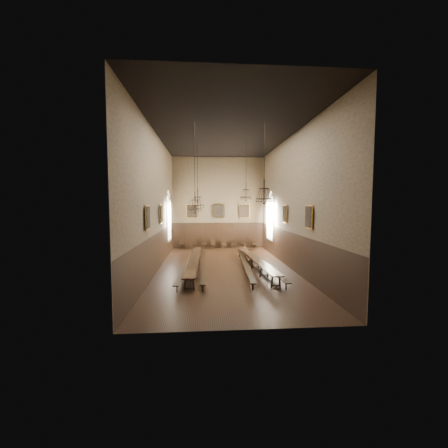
{
  "coord_description": "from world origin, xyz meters",
  "views": [
    {
      "loc": [
        -1.38,
        -18.26,
        4.43
      ],
      "look_at": [
        0.04,
        1.5,
        2.96
      ],
      "focal_mm": 22.0,
      "sensor_mm": 36.0,
      "label": 1
    }
  ],
  "objects": [
    {
      "name": "bench_right_outer",
      "position": [
        2.54,
        -0.0,
        0.29
      ],
      "size": [
        0.88,
        10.13,
        0.46
      ],
      "rotation": [
        0.0,
        0.0,
        0.06
      ],
      "color": "black",
      "rests_on": "floor"
    },
    {
      "name": "chair_1",
      "position": [
        -2.41,
        8.59,
        0.31
      ],
      "size": [
        0.54,
        0.54,
        1.03
      ],
      "rotation": [
        0.0,
        0.0,
        -0.2
      ],
      "color": "black",
      "rests_on": "floor"
    },
    {
      "name": "portrait_back_1",
      "position": [
        0.0,
        8.88,
        3.7
      ],
      "size": [
        1.1,
        0.12,
        1.4
      ],
      "color": "gold",
      "rests_on": "wall_back"
    },
    {
      "name": "bench_left_inner",
      "position": [
        -1.47,
        -0.05,
        0.28
      ],
      "size": [
        0.33,
        9.87,
        0.44
      ],
      "rotation": [
        0.0,
        0.0,
        -0.0
      ],
      "color": "black",
      "rests_on": "floor"
    },
    {
      "name": "bench_left_outer",
      "position": [
        -2.46,
        0.01,
        0.29
      ],
      "size": [
        0.96,
        10.25,
        0.46
      ],
      "rotation": [
        0.0,
        0.0,
        -0.06
      ],
      "color": "black",
      "rests_on": "floor"
    },
    {
      "name": "wall_back",
      "position": [
        0.0,
        9.01,
        4.5
      ],
      "size": [
        9.0,
        0.02,
        9.0
      ],
      "primitive_type": "cube",
      "color": "#7E6C4D",
      "rests_on": "ground"
    },
    {
      "name": "floor",
      "position": [
        0.0,
        0.0,
        -0.01
      ],
      "size": [
        9.0,
        18.0,
        0.02
      ],
      "primitive_type": "cube",
      "color": "black",
      "rests_on": "ground"
    },
    {
      "name": "portrait_left_1",
      "position": [
        -4.38,
        -3.5,
        3.7
      ],
      "size": [
        0.12,
        1.0,
        1.3
      ],
      "color": "gold",
      "rests_on": "wall_left"
    },
    {
      "name": "chair_6",
      "position": [
        2.46,
        8.57,
        0.3
      ],
      "size": [
        0.45,
        0.45,
        1.0
      ],
      "rotation": [
        0.0,
        0.0,
        -0.02
      ],
      "color": "black",
      "rests_on": "floor"
    },
    {
      "name": "table_right",
      "position": [
        2.08,
        0.0,
        0.37
      ],
      "size": [
        1.32,
        9.54,
        0.74
      ],
      "rotation": [
        0.0,
        0.0,
        0.07
      ],
      "color": "black",
      "rests_on": "floor"
    },
    {
      "name": "chair_0",
      "position": [
        -3.57,
        8.54,
        0.29
      ],
      "size": [
        0.49,
        0.49,
        0.97
      ],
      "rotation": [
        0.0,
        0.0,
        0.15
      ],
      "color": "black",
      "rests_on": "floor"
    },
    {
      "name": "bench_right_inner",
      "position": [
        1.36,
        0.21,
        0.3
      ],
      "size": [
        0.94,
        10.53,
        0.47
      ],
      "rotation": [
        0.0,
        0.0,
        -0.06
      ],
      "color": "black",
      "rests_on": "floor"
    },
    {
      "name": "ceiling",
      "position": [
        0.0,
        0.0,
        9.01
      ],
      "size": [
        9.0,
        18.0,
        0.02
      ],
      "primitive_type": "cube",
      "color": "black",
      "rests_on": "ground"
    },
    {
      "name": "portrait_back_2",
      "position": [
        2.6,
        8.88,
        3.7
      ],
      "size": [
        1.1,
        0.12,
        1.4
      ],
      "color": "gold",
      "rests_on": "wall_back"
    },
    {
      "name": "table_left",
      "position": [
        -2.08,
        -0.09,
        0.38
      ],
      "size": [
        0.88,
        9.74,
        0.76
      ],
      "rotation": [
        0.0,
        0.0,
        -0.02
      ],
      "color": "black",
      "rests_on": "floor"
    },
    {
      "name": "chair_4",
      "position": [
        0.51,
        8.49,
        0.28
      ],
      "size": [
        0.42,
        0.42,
        0.94
      ],
      "rotation": [
        0.0,
        0.0,
        -0.02
      ],
      "color": "black",
      "rests_on": "floor"
    },
    {
      "name": "chair_5",
      "position": [
        1.48,
        8.52,
        0.26
      ],
      "size": [
        0.44,
        0.44,
        0.87
      ],
      "rotation": [
        0.0,
        0.0,
        -0.16
      ],
      "color": "black",
      "rests_on": "floor"
    },
    {
      "name": "chandelier_back_left",
      "position": [
        -1.87,
        2.12,
        4.6
      ],
      "size": [
        0.95,
        0.95,
        4.86
      ],
      "color": "black",
      "rests_on": "ceiling"
    },
    {
      "name": "window_right",
      "position": [
        4.43,
        5.5,
        3.4
      ],
      "size": [
        0.2,
        2.2,
        4.6
      ],
      "primitive_type": null,
      "color": "white",
      "rests_on": "wall_right"
    },
    {
      "name": "wall_left",
      "position": [
        -4.51,
        0.0,
        4.5
      ],
      "size": [
        0.02,
        18.0,
        9.0
      ],
      "primitive_type": "cube",
      "color": "#7E6C4D",
      "rests_on": "ground"
    },
    {
      "name": "chair_2",
      "position": [
        -1.4,
        8.55,
        0.27
      ],
      "size": [
        0.48,
        0.48,
        0.91
      ],
      "rotation": [
        0.0,
        0.0,
        -0.23
      ],
      "color": "black",
      "rests_on": "floor"
    },
    {
      "name": "wall_front",
      "position": [
        0.0,
        -9.01,
        4.5
      ],
      "size": [
        9.0,
        0.02,
        9.0
      ],
      "primitive_type": "cube",
      "color": "#7E6C4D",
      "rests_on": "ground"
    },
    {
      "name": "chair_7",
      "position": [
        3.58,
        8.47,
        0.27
      ],
      "size": [
        0.41,
        0.41,
        0.89
      ],
      "rotation": [
        0.0,
        0.0,
        -0.06
      ],
      "color": "black",
      "rests_on": "floor"
    },
    {
      "name": "portrait_right_0",
      "position": [
        4.38,
        1.0,
        3.7
      ],
      "size": [
        0.12,
        1.0,
        1.3
      ],
      "color": "gold",
      "rests_on": "wall_right"
    },
    {
      "name": "portrait_back_0",
      "position": [
        -2.6,
        8.88,
        3.7
      ],
      "size": [
        1.1,
        0.12,
        1.4
      ],
      "color": "gold",
      "rests_on": "wall_back"
    },
    {
      "name": "chair_3",
      "position": [
        -0.55,
        8.54,
        0.27
      ],
      "size": [
        0.46,
        0.46,
        0.89
      ],
      "rotation": [
        0.0,
        0.0,
        0.17
      ],
      "color": "black",
      "rests_on": "floor"
    },
    {
      "name": "window_left",
      "position": [
        -4.43,
        5.5,
        3.4
      ],
      "size": [
        0.2,
        2.2,
        4.6
      ],
      "primitive_type": null,
      "color": "white",
      "rests_on": "wall_left"
    },
    {
      "name": "chandelier_front_right",
      "position": [
        2.02,
        -2.75,
        4.98
      ],
      "size": [
        0.92,
        0.92,
        4.46
      ],
      "color": "black",
      "rests_on": "ceiling"
    },
    {
      "name": "wainscot_panelling",
      "position": [
        0.0,
        0.0,
        1.25
      ],
      "size": [
        9.0,
        18.0,
        2.5
      ],
      "primitive_type": null,
      "color": "black",
      "rests_on": "floor"
    },
    {
      "name": "chandelier_back_right",
      "position": [
        1.77,
        2.37,
        5.2
      ],
      "size": [
        0.86,
        0.86,
        4.23
      ],
      "color": "black",
      "rests_on": "ceiling"
    },
    {
      "name": "portrait_right_1",
      "position": [
        4.38,
        -3.5,
        3.7
      ],
      "size": [
        0.12,
        1.0,
        1.3
      ],
      "color": "gold",
      "rests_on": "wall_right"
    },
    {
      "name": "wall_right",
      "position": [
        4.51,
        0.0,
        4.5
      ],
      "size": [
        0.02,
        18.0,
        9.0
      ],
      "primitive_type": "cube",
      "color": "#7E6C4D",
      "rests_on": "ground"
    },
    {
      "name": "portrait_left_0",
      "position": [
        -4.38,
        1.0,
        3.7
      ],
      "size": [
        0.12,
        1.0,
        1.3
      ],
      "color": "gold",
      "rests_on": "wall_left"
    },
    {
      "name": "chandelier_front_left",
      "position": [
        -1.91,
        -2.52,
        4.49
      ],
      "size": [
        0.79,
        0.79,
        5.02
      ],
      "color": "black",
      "rests_on": "ceiling"
    }
  ]
}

